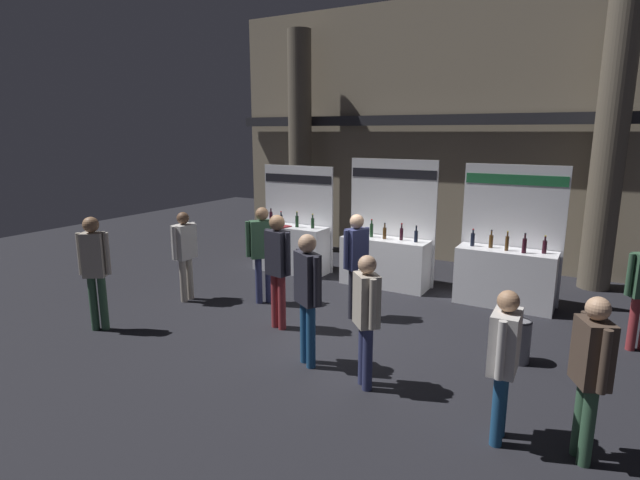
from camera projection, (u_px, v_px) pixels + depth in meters
ground_plane at (343, 325)px, 8.18m from camera, size 24.00×24.00×0.00m
hall_colonnade at (440, 135)px, 11.72m from camera, size 11.04×1.18×6.12m
exhibitor_booth_0 at (292, 244)px, 11.25m from camera, size 1.79×0.71×2.36m
exhibitor_booth_1 at (386, 256)px, 10.18m from camera, size 1.85×0.66×2.56m
exhibitor_booth_2 at (506, 271)px, 9.01m from camera, size 1.78×0.66×2.53m
trash_bin at (518, 341)px, 6.83m from camera, size 0.32×0.32×0.61m
visitor_0 at (95, 264)px, 7.76m from camera, size 0.43×0.37×1.83m
visitor_1 at (263, 246)px, 9.04m from camera, size 0.46×0.48×1.78m
visitor_2 at (504, 352)px, 4.93m from camera, size 0.27×0.62×1.61m
visitor_3 at (356, 257)px, 8.30m from camera, size 0.36×0.47×1.78m
visitor_4 at (185, 248)px, 9.17m from camera, size 0.25×0.58×1.68m
visitor_5 at (591, 366)px, 4.62m from camera, size 0.38×0.48×1.65m
visitor_6 at (366, 311)px, 6.00m from camera, size 0.41×0.42×1.68m
visitor_8 at (278, 261)px, 7.83m from camera, size 0.52×0.29×1.85m
visitor_9 at (307, 288)px, 6.57m from camera, size 0.50×0.39×1.81m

